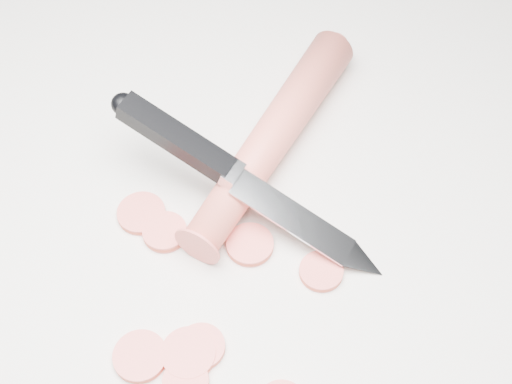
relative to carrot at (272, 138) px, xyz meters
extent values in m
plane|color=silver|center=(-0.07, -0.08, -0.02)|extent=(2.40, 2.40, 0.00)
cylinder|color=#E05547|center=(0.00, 0.00, 0.00)|extent=(0.16, 0.20, 0.03)
cylinder|color=#E4534C|center=(-0.08, -0.17, -0.02)|extent=(0.04, 0.04, 0.01)
cylinder|color=#E4534C|center=(-0.07, -0.16, -0.02)|extent=(0.03, 0.03, 0.01)
cylinder|color=#E4534C|center=(-0.12, -0.16, -0.02)|extent=(0.04, 0.04, 0.01)
cylinder|color=#E4534C|center=(-0.03, -0.09, -0.02)|extent=(0.04, 0.04, 0.01)
cylinder|color=#E4534C|center=(-0.09, -0.07, -0.02)|extent=(0.03, 0.03, 0.01)
cylinder|color=#E4534C|center=(-0.09, -0.18, -0.02)|extent=(0.03, 0.03, 0.01)
cylinder|color=#E4534C|center=(-0.11, -0.05, -0.02)|extent=(0.04, 0.04, 0.01)
cylinder|color=#E4534C|center=(0.02, -0.12, -0.02)|extent=(0.03, 0.03, 0.01)
camera|label=1|loc=(-0.06, -0.35, 0.45)|focal=50.00mm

